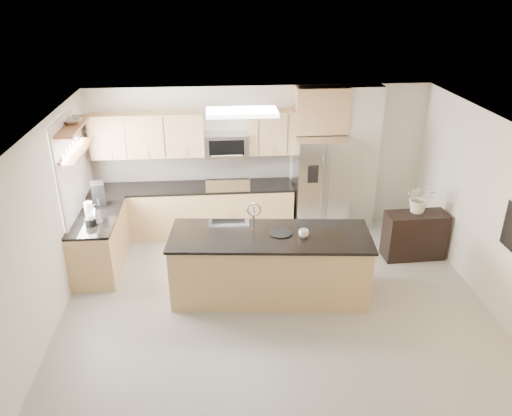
{
  "coord_description": "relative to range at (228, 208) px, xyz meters",
  "views": [
    {
      "loc": [
        -0.77,
        -5.29,
        4.28
      ],
      "look_at": [
        -0.23,
        1.3,
        1.21
      ],
      "focal_mm": 35.0,
      "sensor_mm": 36.0,
      "label": 1
    }
  ],
  "objects": [
    {
      "name": "floor",
      "position": [
        0.6,
        -2.92,
        -0.47
      ],
      "size": [
        6.5,
        6.5,
        0.0
      ],
      "primitive_type": "plane",
      "color": "gray",
      "rests_on": "ground"
    },
    {
      "name": "ceiling",
      "position": [
        0.6,
        -2.92,
        2.13
      ],
      "size": [
        6.0,
        6.5,
        0.02
      ],
      "primitive_type": "cube",
      "color": "white",
      "rests_on": "wall_back"
    },
    {
      "name": "wall_back",
      "position": [
        0.6,
        0.33,
        0.83
      ],
      "size": [
        6.0,
        0.02,
        2.6
      ],
      "primitive_type": "cube",
      "color": "silver",
      "rests_on": "floor"
    },
    {
      "name": "wall_left",
      "position": [
        -2.4,
        -2.92,
        0.83
      ],
      "size": [
        0.02,
        6.5,
        2.6
      ],
      "primitive_type": "cube",
      "color": "silver",
      "rests_on": "floor"
    },
    {
      "name": "back_counter",
      "position": [
        -0.63,
        0.01,
        -0.0
      ],
      "size": [
        3.55,
        0.66,
        1.44
      ],
      "color": "tan",
      "rests_on": "floor"
    },
    {
      "name": "left_counter",
      "position": [
        -2.07,
        -1.07,
        -0.01
      ],
      "size": [
        0.66,
        1.5,
        0.92
      ],
      "color": "tan",
      "rests_on": "floor"
    },
    {
      "name": "range",
      "position": [
        0.0,
        0.0,
        0.0
      ],
      "size": [
        0.76,
        0.64,
        1.14
      ],
      "color": "black",
      "rests_on": "floor"
    },
    {
      "name": "upper_cabinets",
      "position": [
        -0.7,
        0.16,
        1.35
      ],
      "size": [
        3.5,
        0.33,
        0.75
      ],
      "color": "tan",
      "rests_on": "wall_back"
    },
    {
      "name": "microwave",
      "position": [
        0.0,
        0.12,
        1.16
      ],
      "size": [
        0.76,
        0.4,
        0.4
      ],
      "color": "#BDBDC0",
      "rests_on": "upper_cabinets"
    },
    {
      "name": "refrigerator",
      "position": [
        1.66,
        -0.05,
        0.42
      ],
      "size": [
        0.92,
        0.78,
        1.78
      ],
      "color": "#BDBDC0",
      "rests_on": "floor"
    },
    {
      "name": "partition_column",
      "position": [
        2.42,
        0.18,
        0.83
      ],
      "size": [
        0.6,
        0.3,
        2.6
      ],
      "primitive_type": "cube",
      "color": "beige",
      "rests_on": "floor"
    },
    {
      "name": "window",
      "position": [
        -2.38,
        -1.07,
        1.18
      ],
      "size": [
        0.04,
        1.15,
        1.65
      ],
      "color": "white",
      "rests_on": "wall_left"
    },
    {
      "name": "shelf_lower",
      "position": [
        -2.25,
        -0.97,
        1.48
      ],
      "size": [
        0.3,
        1.2,
        0.04
      ],
      "primitive_type": "cube",
      "color": "#8C5E38",
      "rests_on": "wall_left"
    },
    {
      "name": "shelf_upper",
      "position": [
        -2.25,
        -0.97,
        1.85
      ],
      "size": [
        0.3,
        1.2,
        0.04
      ],
      "primitive_type": "cube",
      "color": "#8C5E38",
      "rests_on": "wall_left"
    },
    {
      "name": "ceiling_fixture",
      "position": [
        0.2,
        -1.32,
        2.09
      ],
      "size": [
        1.0,
        0.5,
        0.06
      ],
      "primitive_type": "cube",
      "color": "white",
      "rests_on": "ceiling"
    },
    {
      "name": "island",
      "position": [
        0.54,
        -2.04,
        0.02
      ],
      "size": [
        2.93,
        1.28,
        1.41
      ],
      "rotation": [
        0.0,
        0.0,
        -0.09
      ],
      "color": "tan",
      "rests_on": "floor"
    },
    {
      "name": "credenza",
      "position": [
        3.05,
        -1.16,
        -0.08
      ],
      "size": [
        1.01,
        0.45,
        0.79
      ],
      "primitive_type": "cube",
      "rotation": [
        0.0,
        0.0,
        0.04
      ],
      "color": "black",
      "rests_on": "floor"
    },
    {
      "name": "cup",
      "position": [
        1.0,
        -2.14,
        0.57
      ],
      "size": [
        0.14,
        0.14,
        0.11
      ],
      "primitive_type": "imported",
      "rotation": [
        0.0,
        0.0,
        -0.02
      ],
      "color": "white",
      "rests_on": "island"
    },
    {
      "name": "platter",
      "position": [
        0.69,
        -2.01,
        0.52
      ],
      "size": [
        0.42,
        0.42,
        0.02
      ],
      "primitive_type": "cylinder",
      "rotation": [
        0.0,
        0.0,
        -0.32
      ],
      "color": "black",
      "rests_on": "island"
    },
    {
      "name": "blender",
      "position": [
        -2.07,
        -1.4,
        0.61
      ],
      "size": [
        0.16,
        0.16,
        0.38
      ],
      "color": "black",
      "rests_on": "left_counter"
    },
    {
      "name": "kettle",
      "position": [
        -2.02,
        -1.25,
        0.57
      ],
      "size": [
        0.21,
        0.21,
        0.27
      ],
      "color": "#BDBDC0",
      "rests_on": "left_counter"
    },
    {
      "name": "coffee_maker",
      "position": [
        -2.09,
        -0.66,
        0.63
      ],
      "size": [
        0.26,
        0.29,
        0.38
      ],
      "color": "black",
      "rests_on": "left_counter"
    },
    {
      "name": "bowl",
      "position": [
        -2.25,
        -0.9,
        1.91
      ],
      "size": [
        0.46,
        0.46,
        0.09
      ],
      "primitive_type": "imported",
      "rotation": [
        0.0,
        0.0,
        0.31
      ],
      "color": "#BDBDC0",
      "rests_on": "shelf_upper"
    },
    {
      "name": "flower_vase",
      "position": [
        3.08,
        -1.09,
        0.69
      ],
      "size": [
        0.81,
        0.75,
        0.74
      ],
      "primitive_type": "imported",
      "rotation": [
        0.0,
        0.0,
        -0.29
      ],
      "color": "silver",
      "rests_on": "credenza"
    }
  ]
}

